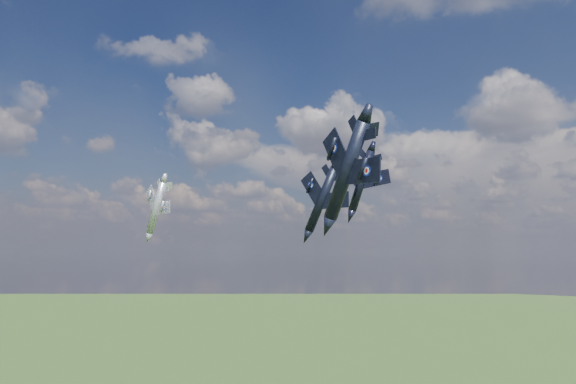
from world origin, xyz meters
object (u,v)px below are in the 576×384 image
Objects in this scene: jet_lead_navy at (322,200)px; jet_high_navy at (362,181)px; jet_right_navy at (347,171)px; jet_left_silver at (156,208)px.

jet_high_navy is at bearing 27.57° from jet_lead_navy.
jet_lead_navy is 1.11× the size of jet_high_navy.
jet_left_silver is (-51.25, 18.29, -0.54)m from jet_right_navy.
jet_lead_navy is at bearing 147.63° from jet_right_navy.
jet_lead_navy is 1.01× the size of jet_right_navy.
jet_lead_navy is 1.13× the size of jet_left_silver.
jet_left_silver is at bearing -157.96° from jet_lead_navy.
jet_high_navy is (6.32, 2.78, 3.16)m from jet_lead_navy.
jet_left_silver is at bearing -168.23° from jet_high_navy.
jet_high_navy reaches higher than jet_lead_navy.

